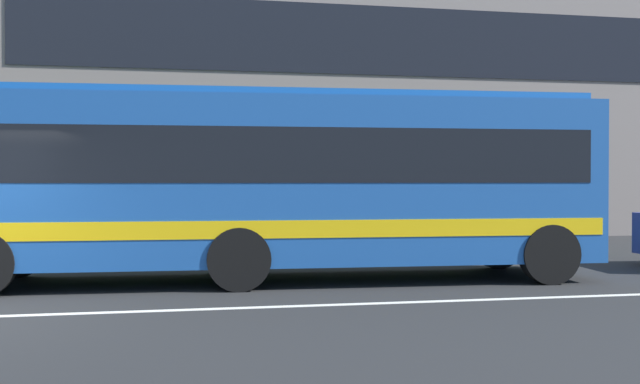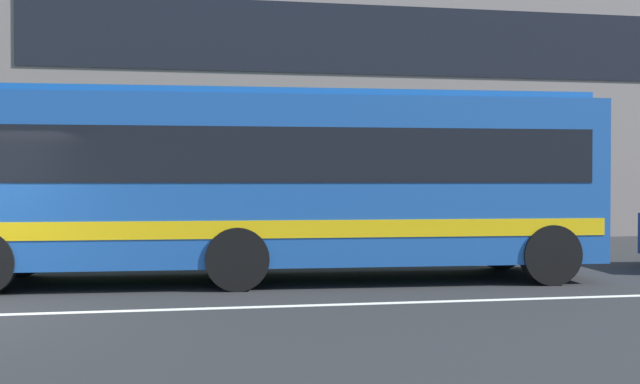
# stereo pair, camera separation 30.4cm
# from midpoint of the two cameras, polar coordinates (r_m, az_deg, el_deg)

# --- Properties ---
(hedge_row_far) EXTENTS (21.01, 1.10, 0.94)m
(hedge_row_far) POSITION_cam_midpoint_polar(r_m,az_deg,el_deg) (17.14, -15.00, -3.36)
(hedge_row_far) COLOR #2E6924
(hedge_row_far) RESTS_ON ground_plane
(apartment_block_right) EXTENTS (25.16, 11.21, 9.94)m
(apartment_block_right) POSITION_cam_midpoint_polar(r_m,az_deg,el_deg) (27.98, 3.74, 7.55)
(apartment_block_right) COLOR gray
(apartment_block_right) RESTS_ON ground_plane
(transit_bus) EXTENTS (11.09, 3.03, 3.21)m
(transit_bus) POSITION_cam_midpoint_polar(r_m,az_deg,el_deg) (13.09, -4.08, 1.05)
(transit_bus) COLOR #1D519D
(transit_bus) RESTS_ON ground_plane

